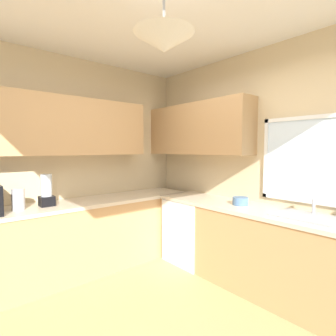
# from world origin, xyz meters

# --- Properties ---
(room_shell) EXTENTS (4.00, 3.41, 2.76)m
(room_shell) POSITION_xyz_m (-0.81, 0.54, 1.88)
(room_shell) COLOR beige
(room_shell) RESTS_ON ground_plane
(counter_run_left) EXTENTS (0.65, 3.02, 0.88)m
(counter_run_left) POSITION_xyz_m (-1.63, 0.00, 0.44)
(counter_run_left) COLOR tan
(counter_run_left) RESTS_ON ground_plane
(counter_run_back) EXTENTS (3.09, 0.65, 0.88)m
(counter_run_back) POSITION_xyz_m (0.21, 1.34, 0.44)
(counter_run_back) COLOR tan
(counter_run_back) RESTS_ON ground_plane
(dishwasher) EXTENTS (0.60, 0.60, 0.84)m
(dishwasher) POSITION_xyz_m (-0.97, 1.31, 0.42)
(dishwasher) COLOR white
(dishwasher) RESTS_ON ground_plane
(kettle) EXTENTS (0.12, 0.12, 0.22)m
(kettle) POSITION_xyz_m (-1.61, -0.66, 1.00)
(kettle) COLOR #B7B7BC
(kettle) RESTS_ON counter_run_left
(sink_assembly) EXTENTS (0.55, 0.40, 0.19)m
(sink_assembly) POSITION_xyz_m (0.48, 1.34, 0.89)
(sink_assembly) COLOR #9EA0A5
(sink_assembly) RESTS_ON counter_run_back
(bowl) EXTENTS (0.18, 0.18, 0.09)m
(bowl) POSITION_xyz_m (-0.24, 1.34, 0.93)
(bowl) COLOR #4C7099
(bowl) RESTS_ON counter_run_back
(blender_appliance) EXTENTS (0.15, 0.15, 0.36)m
(blender_appliance) POSITION_xyz_m (-1.63, -0.37, 1.05)
(blender_appliance) COLOR black
(blender_appliance) RESTS_ON counter_run_left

